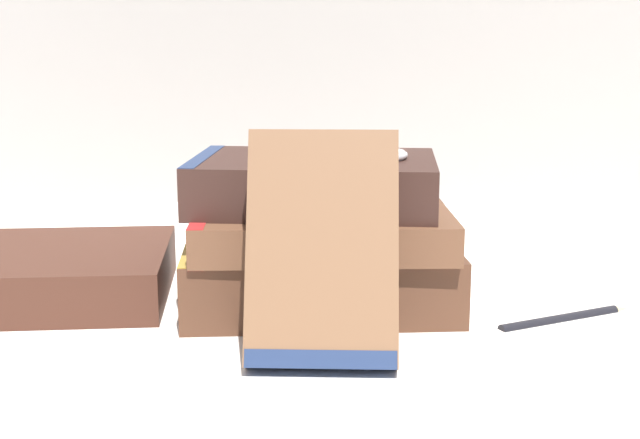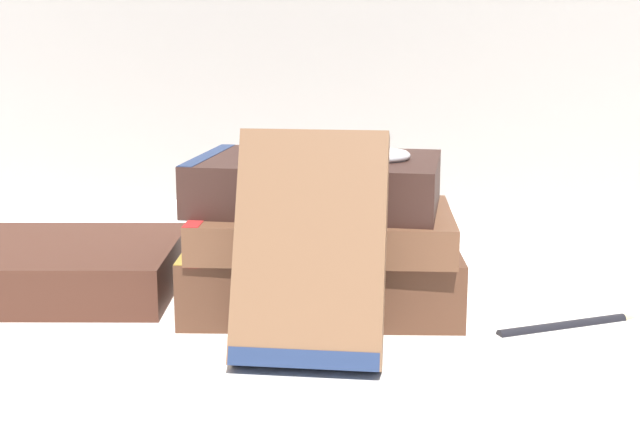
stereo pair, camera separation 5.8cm
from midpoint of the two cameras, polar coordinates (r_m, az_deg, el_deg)
The scene contains 8 objects.
ground_plane at distance 0.68m, azimuth -6.43°, elevation -6.84°, with size 3.00×3.00×0.00m, color white.
book_flat_bottom at distance 0.72m, azimuth -2.78°, elevation -3.49°, with size 0.23×0.17×0.05m.
book_flat_middle at distance 0.69m, azimuth -2.64°, elevation -0.60°, with size 0.21×0.15×0.03m.
book_flat_top at distance 0.70m, azimuth -3.17°, elevation 2.35°, with size 0.19×0.13×0.04m.
book_side_left at distance 0.79m, azimuth -21.65°, elevation -3.33°, with size 0.27×0.19×0.04m.
book_leaning_front at distance 0.59m, azimuth -2.67°, elevation -2.41°, with size 0.10×0.08×0.15m.
pocket_watch at distance 0.69m, azimuth 1.25°, elevation 4.17°, with size 0.05×0.05×0.01m.
fountain_pen at distance 0.70m, azimuth 13.28°, elevation -5.91°, with size 0.11×0.06×0.01m.
Camera 1 is at (0.07, -0.63, 0.22)m, focal length 50.00 mm.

